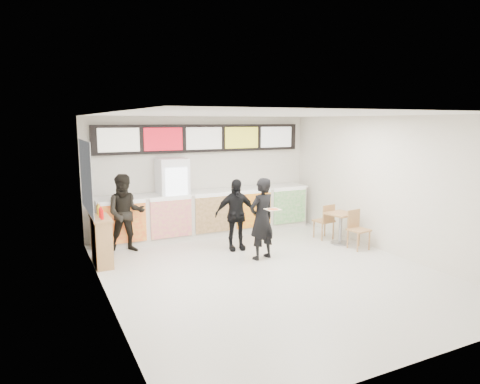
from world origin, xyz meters
TOP-DOWN VIEW (x-y plane):
  - floor at (0.00, 0.00)m, footprint 7.00×7.00m
  - ceiling at (0.00, 0.00)m, footprint 7.00×7.00m
  - wall_back at (0.00, 3.50)m, footprint 6.00×0.00m
  - wall_left at (-3.00, 0.00)m, footprint 0.00×7.00m
  - wall_right at (3.00, 0.00)m, footprint 0.00×7.00m
  - service_counter at (0.00, 3.09)m, footprint 5.56×0.77m
  - menu_board at (0.00, 3.41)m, footprint 5.50×0.14m
  - drinks_fridge at (-0.93, 3.11)m, footprint 0.70×0.67m
  - mirror_panel at (-2.99, 2.45)m, footprint 0.01×2.00m
  - customer_main at (0.27, 0.80)m, footprint 0.71×0.55m
  - customer_left at (-2.19, 2.55)m, footprint 0.95×0.81m
  - customer_mid at (0.06, 1.64)m, footprint 1.00×0.54m
  - pizza_slice at (0.27, 0.35)m, footprint 0.36×0.36m
  - cafe_table at (2.50, 0.97)m, footprint 0.68×1.55m
  - condiment_ledge at (-2.82, 1.87)m, footprint 0.36×0.89m

SIDE VIEW (x-z plane):
  - floor at x=0.00m, z-range 0.00..0.00m
  - condiment_ledge at x=-2.82m, z-range -0.08..1.10m
  - cafe_table at x=2.50m, z-range 0.07..0.95m
  - service_counter at x=0.00m, z-range 0.00..1.14m
  - customer_mid at x=0.06m, z-range 0.00..1.62m
  - customer_main at x=0.27m, z-range 0.00..1.73m
  - customer_left at x=-2.19m, z-range 0.00..1.74m
  - drinks_fridge at x=-0.93m, z-range 0.00..2.00m
  - pizza_slice at x=0.27m, z-range 1.15..1.17m
  - wall_back at x=0.00m, z-range -1.50..4.50m
  - wall_left at x=-3.00m, z-range -2.00..5.00m
  - wall_right at x=3.00m, z-range -2.00..5.00m
  - mirror_panel at x=-2.99m, z-range 1.00..2.50m
  - menu_board at x=0.00m, z-range 2.10..2.80m
  - ceiling at x=0.00m, z-range 3.00..3.00m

